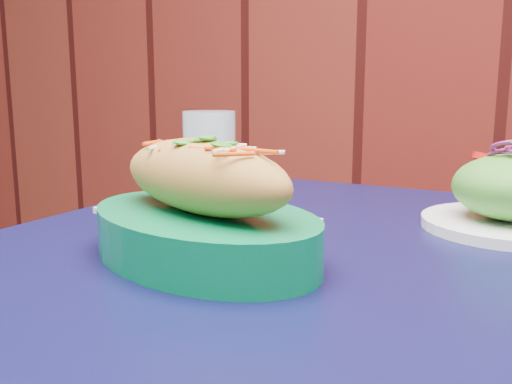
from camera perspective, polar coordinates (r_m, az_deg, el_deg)
The scene contains 3 objects.
cafe_table at distance 0.60m, azimuth 9.76°, elevation -14.34°, with size 0.82×0.82×0.75m.
banh_mi_basket at distance 0.55m, azimuth -5.33°, elevation -1.82°, with size 0.31×0.25×0.12m.
water_glass at distance 0.86m, azimuth -4.67°, elevation 3.82°, with size 0.08×0.08×0.13m, color silver.
Camera 1 is at (0.57, 1.31, 0.91)m, focal length 40.00 mm.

